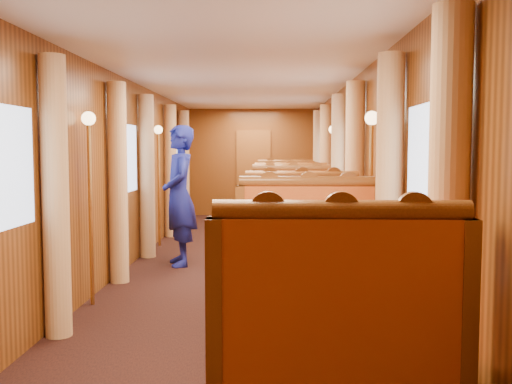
{
  "coord_description": "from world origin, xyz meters",
  "views": [
    {
      "loc": [
        0.41,
        -7.39,
        1.59
      ],
      "look_at": [
        0.23,
        -0.45,
        1.05
      ],
      "focal_mm": 40.0,
      "sensor_mm": 36.0,
      "label": 1
    }
  ],
  "objects_px": {
    "teapot_left": "(290,263)",
    "teapot_back": "(303,259)",
    "banquette_near_aft": "(309,282)",
    "banquette_mid_fwd": "(301,251)",
    "banquette_near_fwd": "(336,373)",
    "banquette_far_fwd": "(290,215)",
    "passenger": "(294,207)",
    "fruit_plate": "(363,270)",
    "table_near": "(319,323)",
    "tea_tray": "(310,269)",
    "table_mid": "(297,241)",
    "teapot_right": "(313,265)",
    "table_far": "(289,211)",
    "banquette_far_aft": "(287,204)",
    "banquette_mid_aft": "(294,226)",
    "rose_vase_mid": "(298,199)",
    "steward": "(179,196)",
    "rose_vase_far": "(288,183)"
  },
  "relations": [
    {
      "from": "rose_vase_far",
      "to": "passenger",
      "type": "height_order",
      "value": "passenger"
    },
    {
      "from": "fruit_plate",
      "to": "rose_vase_mid",
      "type": "distance_m",
      "value": 3.62
    },
    {
      "from": "banquette_mid_aft",
      "to": "banquette_far_aft",
      "type": "xyz_separation_m",
      "value": [
        0.0,
        3.5,
        0.0
      ]
    },
    {
      "from": "teapot_left",
      "to": "teapot_back",
      "type": "relative_size",
      "value": 1.04
    },
    {
      "from": "banquette_near_aft",
      "to": "banquette_far_fwd",
      "type": "distance_m",
      "value": 4.97
    },
    {
      "from": "table_far",
      "to": "passenger",
      "type": "bearing_deg",
      "value": -90.0
    },
    {
      "from": "banquette_far_aft",
      "to": "passenger",
      "type": "xyz_separation_m",
      "value": [
        -0.0,
        -3.76,
        0.32
      ]
    },
    {
      "from": "banquette_near_aft",
      "to": "passenger",
      "type": "bearing_deg",
      "value": 90.0
    },
    {
      "from": "banquette_near_aft",
      "to": "passenger",
      "type": "relative_size",
      "value": 1.76
    },
    {
      "from": "table_near",
      "to": "table_far",
      "type": "relative_size",
      "value": 1.0
    },
    {
      "from": "banquette_near_fwd",
      "to": "fruit_plate",
      "type": "xyz_separation_m",
      "value": [
        0.29,
        0.92,
        0.35
      ]
    },
    {
      "from": "banquette_mid_fwd",
      "to": "rose_vase_far",
      "type": "relative_size",
      "value": 3.72
    },
    {
      "from": "table_far",
      "to": "table_near",
      "type": "bearing_deg",
      "value": -90.0
    },
    {
      "from": "banquette_far_fwd",
      "to": "fruit_plate",
      "type": "distance_m",
      "value": 6.09
    },
    {
      "from": "banquette_mid_fwd",
      "to": "passenger",
      "type": "distance_m",
      "value": 1.79
    },
    {
      "from": "passenger",
      "to": "banquette_mid_aft",
      "type": "bearing_deg",
      "value": 90.0
    },
    {
      "from": "table_near",
      "to": "banquette_near_aft",
      "type": "bearing_deg",
      "value": 90.0
    },
    {
      "from": "banquette_mid_fwd",
      "to": "table_far",
      "type": "height_order",
      "value": "banquette_mid_fwd"
    },
    {
      "from": "tea_tray",
      "to": "banquette_far_fwd",
      "type": "bearing_deg",
      "value": 89.37
    },
    {
      "from": "banquette_mid_aft",
      "to": "banquette_far_aft",
      "type": "distance_m",
      "value": 3.5
    },
    {
      "from": "teapot_back",
      "to": "rose_vase_far",
      "type": "bearing_deg",
      "value": 68.75
    },
    {
      "from": "banquette_far_fwd",
      "to": "teapot_back",
      "type": "distance_m",
      "value": 5.93
    },
    {
      "from": "banquette_near_aft",
      "to": "banquette_mid_fwd",
      "type": "relative_size",
      "value": 1.0
    },
    {
      "from": "banquette_near_fwd",
      "to": "banquette_mid_fwd",
      "type": "bearing_deg",
      "value": 90.0
    },
    {
      "from": "teapot_left",
      "to": "teapot_back",
      "type": "bearing_deg",
      "value": 30.98
    },
    {
      "from": "table_near",
      "to": "table_mid",
      "type": "distance_m",
      "value": 3.5
    },
    {
      "from": "banquette_mid_fwd",
      "to": "table_far",
      "type": "distance_m",
      "value": 4.51
    },
    {
      "from": "banquette_mid_fwd",
      "to": "teapot_left",
      "type": "relative_size",
      "value": 8.97
    },
    {
      "from": "table_mid",
      "to": "passenger",
      "type": "distance_m",
      "value": 0.84
    },
    {
      "from": "table_mid",
      "to": "teapot_right",
      "type": "bearing_deg",
      "value": -90.83
    },
    {
      "from": "banquette_far_fwd",
      "to": "passenger",
      "type": "xyz_separation_m",
      "value": [
        -0.0,
        -1.74,
        0.32
      ]
    },
    {
      "from": "table_near",
      "to": "tea_tray",
      "type": "relative_size",
      "value": 3.09
    },
    {
      "from": "teapot_left",
      "to": "rose_vase_far",
      "type": "height_order",
      "value": "rose_vase_far"
    },
    {
      "from": "rose_vase_far",
      "to": "banquette_mid_fwd",
      "type": "bearing_deg",
      "value": -89.76
    },
    {
      "from": "banquette_near_aft",
      "to": "table_far",
      "type": "xyz_separation_m",
      "value": [
        0.0,
        5.99,
        -0.05
      ]
    },
    {
      "from": "banquette_mid_aft",
      "to": "fruit_plate",
      "type": "xyz_separation_m",
      "value": [
        0.29,
        -4.6,
        0.35
      ]
    },
    {
      "from": "banquette_far_fwd",
      "to": "passenger",
      "type": "relative_size",
      "value": 1.76
    },
    {
      "from": "banquette_near_fwd",
      "to": "banquette_near_aft",
      "type": "height_order",
      "value": "same"
    },
    {
      "from": "teapot_back",
      "to": "banquette_far_aft",
      "type": "bearing_deg",
      "value": 68.71
    },
    {
      "from": "table_far",
      "to": "banquette_far_aft",
      "type": "relative_size",
      "value": 0.78
    },
    {
      "from": "table_near",
      "to": "banquette_near_aft",
      "type": "distance_m",
      "value": 1.02
    },
    {
      "from": "banquette_near_aft",
      "to": "banquette_mid_fwd",
      "type": "xyz_separation_m",
      "value": [
        0.0,
        1.47,
        0.0
      ]
    },
    {
      "from": "table_mid",
      "to": "tea_tray",
      "type": "distance_m",
      "value": 3.55
    },
    {
      "from": "banquette_near_aft",
      "to": "teapot_left",
      "type": "bearing_deg",
      "value": -100.66
    },
    {
      "from": "tea_tray",
      "to": "passenger",
      "type": "bearing_deg",
      "value": 89.12
    },
    {
      "from": "table_far",
      "to": "steward",
      "type": "distance_m",
      "value": 3.68
    },
    {
      "from": "banquette_far_aft",
      "to": "rose_vase_mid",
      "type": "relative_size",
      "value": 3.72
    },
    {
      "from": "teapot_right",
      "to": "table_mid",
      "type": "bearing_deg",
      "value": 101.99
    },
    {
      "from": "table_far",
      "to": "steward",
      "type": "bearing_deg",
      "value": -115.64
    },
    {
      "from": "rose_vase_mid",
      "to": "passenger",
      "type": "xyz_separation_m",
      "value": [
        -0.01,
        0.73,
        -0.19
      ]
    }
  ]
}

